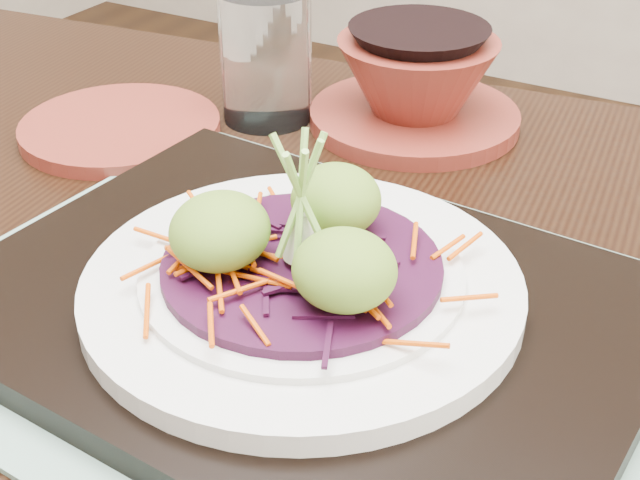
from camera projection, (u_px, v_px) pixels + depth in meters
The scene contains 11 objects.
dining_table at pixel (322, 418), 0.57m from camera, with size 1.18×0.85×0.69m.
placemat at pixel (303, 323), 0.50m from camera, with size 0.43×0.34×0.00m, color gray.
serving_tray at pixel (302, 309), 0.50m from camera, with size 0.37×0.28×0.02m, color black.
white_plate at pixel (302, 285), 0.49m from camera, with size 0.24×0.24×0.02m.
cabbage_bed at pixel (302, 266), 0.48m from camera, with size 0.15×0.15×0.01m, color #330A29.
carrot_julienne at pixel (302, 255), 0.48m from camera, with size 0.19×0.19×0.01m, color #D04803, non-canonical shape.
guacamole_scoops at pixel (301, 233), 0.47m from camera, with size 0.13×0.12×0.04m.
scallion_garnish at pixel (301, 202), 0.46m from camera, with size 0.06×0.06×0.08m, color #83BF4C, non-canonical shape.
terracotta_side_plate at pixel (120, 128), 0.72m from camera, with size 0.16×0.16×0.01m, color maroon.
water_glass at pixel (266, 57), 0.72m from camera, with size 0.07×0.07×0.11m, color white.
terracotta_bowl_set at pixel (416, 88), 0.72m from camera, with size 0.20×0.20×0.07m.
Camera 1 is at (0.28, -0.44, 1.00)m, focal length 50.00 mm.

